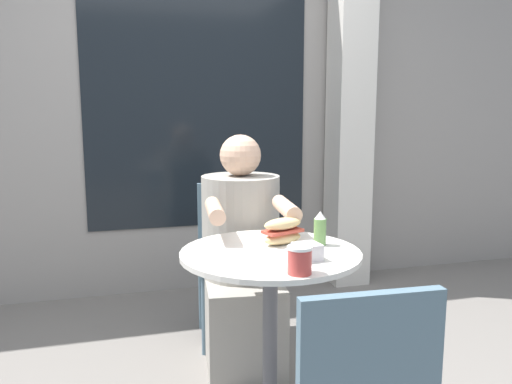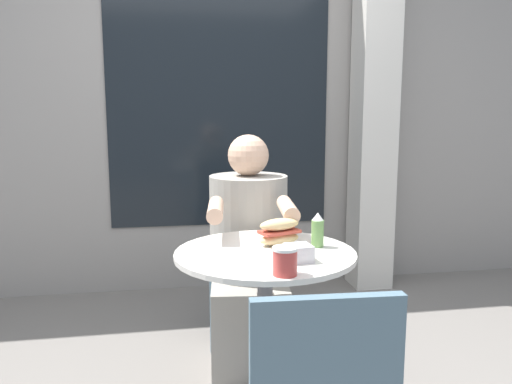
{
  "view_description": "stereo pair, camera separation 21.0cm",
  "coord_description": "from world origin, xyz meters",
  "px_view_note": "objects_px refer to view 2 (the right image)",
  "views": [
    {
      "loc": [
        -0.56,
        -1.79,
        1.27
      ],
      "look_at": [
        0.0,
        0.21,
        0.94
      ],
      "focal_mm": 35.0,
      "sensor_mm": 36.0,
      "label": 1
    },
    {
      "loc": [
        -0.35,
        -1.84,
        1.27
      ],
      "look_at": [
        0.0,
        0.21,
        0.94
      ],
      "focal_mm": 35.0,
      "sensor_mm": 36.0,
      "label": 2
    }
  ],
  "objects_px": {
    "diner_chair": "(242,245)",
    "drink_cup": "(285,261)",
    "condiment_bottle": "(318,230)",
    "seated_diner": "(249,268)",
    "sandwich_on_plate": "(279,234)",
    "cafe_table": "(265,300)"
  },
  "relations": [
    {
      "from": "cafe_table",
      "to": "diner_chair",
      "type": "bearing_deg",
      "value": 87.6
    },
    {
      "from": "sandwich_on_plate",
      "to": "condiment_bottle",
      "type": "height_order",
      "value": "condiment_bottle"
    },
    {
      "from": "diner_chair",
      "to": "sandwich_on_plate",
      "type": "height_order",
      "value": "diner_chair"
    },
    {
      "from": "diner_chair",
      "to": "sandwich_on_plate",
      "type": "xyz_separation_m",
      "value": [
        0.03,
        -0.85,
        0.27
      ]
    },
    {
      "from": "sandwich_on_plate",
      "to": "cafe_table",
      "type": "bearing_deg",
      "value": -140.47
    },
    {
      "from": "cafe_table",
      "to": "seated_diner",
      "type": "distance_m",
      "value": 0.56
    },
    {
      "from": "diner_chair",
      "to": "condiment_bottle",
      "type": "xyz_separation_m",
      "value": [
        0.18,
        -0.88,
        0.28
      ]
    },
    {
      "from": "diner_chair",
      "to": "drink_cup",
      "type": "distance_m",
      "value": 1.23
    },
    {
      "from": "seated_diner",
      "to": "sandwich_on_plate",
      "type": "distance_m",
      "value": 0.58
    },
    {
      "from": "cafe_table",
      "to": "diner_chair",
      "type": "height_order",
      "value": "diner_chair"
    },
    {
      "from": "seated_diner",
      "to": "cafe_table",
      "type": "bearing_deg",
      "value": 94.09
    },
    {
      "from": "sandwich_on_plate",
      "to": "drink_cup",
      "type": "relative_size",
      "value": 2.18
    },
    {
      "from": "seated_diner",
      "to": "drink_cup",
      "type": "bearing_deg",
      "value": 95.63
    },
    {
      "from": "seated_diner",
      "to": "drink_cup",
      "type": "xyz_separation_m",
      "value": [
        -0.01,
        -0.85,
        0.29
      ]
    },
    {
      "from": "diner_chair",
      "to": "cafe_table",
      "type": "bearing_deg",
      "value": 94.07
    },
    {
      "from": "sandwich_on_plate",
      "to": "drink_cup",
      "type": "xyz_separation_m",
      "value": [
        -0.06,
        -0.35,
        -0.0
      ]
    },
    {
      "from": "diner_chair",
      "to": "drink_cup",
      "type": "height_order",
      "value": "diner_chair"
    },
    {
      "from": "cafe_table",
      "to": "sandwich_on_plate",
      "type": "bearing_deg",
      "value": 39.53
    },
    {
      "from": "seated_diner",
      "to": "sandwich_on_plate",
      "type": "bearing_deg",
      "value": 101.7
    },
    {
      "from": "seated_diner",
      "to": "sandwich_on_plate",
      "type": "relative_size",
      "value": 5.64
    },
    {
      "from": "sandwich_on_plate",
      "to": "seated_diner",
      "type": "bearing_deg",
      "value": 95.23
    },
    {
      "from": "seated_diner",
      "to": "condiment_bottle",
      "type": "distance_m",
      "value": 0.64
    }
  ]
}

